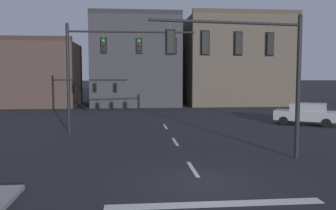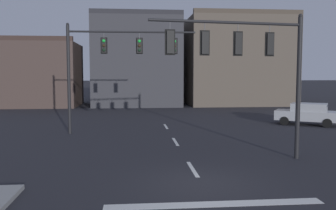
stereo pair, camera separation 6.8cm
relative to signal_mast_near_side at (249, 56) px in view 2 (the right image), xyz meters
name	(u,v)px [view 2 (the right image)]	position (x,y,z in m)	size (l,w,h in m)	color
ground_plane	(202,184)	(-2.56, -3.11, -4.52)	(400.00, 400.00, 0.00)	#232328
stop_bar_paint	(215,204)	(-2.56, -5.11, -4.51)	(6.40, 0.50, 0.01)	silver
lane_centreline	(193,169)	(-2.56, -1.11, -4.51)	(0.16, 26.40, 0.01)	silver
signal_mast_near_side	(249,56)	(0.00, 0.00, 0.00)	(6.75, 1.10, 6.37)	black
signal_mast_far_side	(110,57)	(-6.29, 8.25, 0.33)	(8.04, 0.44, 6.91)	black
car_lot_nearside	(307,113)	(7.90, 10.72, -3.66)	(4.70, 3.81, 1.61)	#9EA0A5
building_row	(169,65)	(-0.36, 30.97, 0.41)	(35.22, 12.34, 10.96)	#473833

